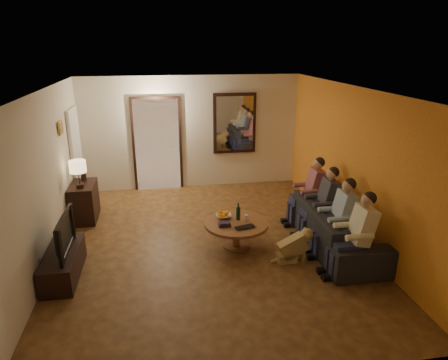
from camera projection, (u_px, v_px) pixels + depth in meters
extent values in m
cube|color=#442812|center=(210.00, 244.00, 6.84)|extent=(5.00, 6.00, 0.01)
cube|color=white|center=(208.00, 90.00, 5.99)|extent=(5.00, 6.00, 0.01)
cube|color=beige|center=(192.00, 133.00, 9.21)|extent=(5.00, 0.02, 2.60)
cube|color=beige|center=(252.00, 272.00, 3.62)|extent=(5.00, 0.02, 2.60)
cube|color=beige|center=(45.00, 181.00, 6.02)|extent=(0.02, 6.00, 2.60)
cube|color=beige|center=(354.00, 165.00, 6.81)|extent=(0.02, 6.00, 2.60)
cube|color=orange|center=(353.00, 165.00, 6.81)|extent=(0.01, 6.00, 2.60)
cube|color=#FFE0A5|center=(157.00, 145.00, 9.15)|extent=(1.00, 0.06, 2.10)
cube|color=black|center=(157.00, 145.00, 9.14)|extent=(1.12, 0.04, 2.22)
cube|color=silver|center=(169.00, 151.00, 9.24)|extent=(0.45, 0.03, 1.70)
cube|color=black|center=(235.00, 123.00, 9.27)|extent=(1.00, 0.05, 1.40)
cube|color=white|center=(235.00, 124.00, 9.24)|extent=(0.86, 0.02, 1.26)
cube|color=white|center=(77.00, 158.00, 8.26)|extent=(0.06, 0.85, 2.04)
cube|color=#B28C33|center=(61.00, 128.00, 7.06)|extent=(0.03, 0.28, 0.24)
cube|color=brown|center=(61.00, 128.00, 7.06)|extent=(0.01, 0.22, 0.18)
cube|color=black|center=(84.00, 202.00, 7.72)|extent=(0.45, 0.81, 0.72)
cube|color=black|center=(63.00, 264.00, 5.86)|extent=(0.45, 1.21, 0.40)
imported|color=black|center=(59.00, 234.00, 5.70)|extent=(0.97, 0.13, 0.56)
imported|color=black|center=(336.00, 226.00, 6.71)|extent=(2.41, 1.00, 0.70)
cylinder|color=brown|center=(236.00, 234.00, 6.70)|extent=(1.16, 1.16, 0.45)
imported|color=white|center=(224.00, 216.00, 6.79)|extent=(0.26, 0.26, 0.06)
cylinder|color=silver|center=(246.00, 218.00, 6.68)|extent=(0.06, 0.06, 0.10)
imported|color=black|center=(246.00, 228.00, 6.38)|extent=(0.37, 0.28, 0.03)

